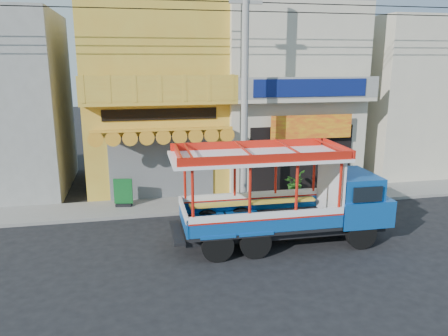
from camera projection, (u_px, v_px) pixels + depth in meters
name	position (u px, v px, depth m)	size (l,w,h in m)	color
ground	(299.00, 239.00, 14.13)	(90.00, 90.00, 0.00)	black
sidewalk	(263.00, 200.00, 17.92)	(30.00, 2.00, 0.12)	slate
shophouse_left	(155.00, 94.00, 19.90)	(6.00, 7.50, 8.24)	gold
shophouse_right	(280.00, 93.00, 21.11)	(6.00, 6.75, 8.24)	beige
party_pilaster	(235.00, 102.00, 17.58)	(0.35, 0.30, 8.00)	beige
filler_building_right	(408.00, 96.00, 22.63)	(6.00, 6.00, 7.60)	beige
utility_pole	(249.00, 77.00, 15.89)	(28.00, 0.26, 9.00)	gray
songthaew_truck	(297.00, 196.00, 13.56)	(6.72, 2.34, 3.12)	black
green_sign	(123.00, 195.00, 16.85)	(0.71, 0.42, 1.09)	black
potted_plant_a	(294.00, 183.00, 18.30)	(0.91, 0.79, 1.01)	#29621C
potted_plant_b	(329.00, 182.00, 18.45)	(0.54, 0.43, 0.98)	#29621C
potted_plant_c	(350.00, 176.00, 19.29)	(0.57, 0.57, 1.02)	#29621C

